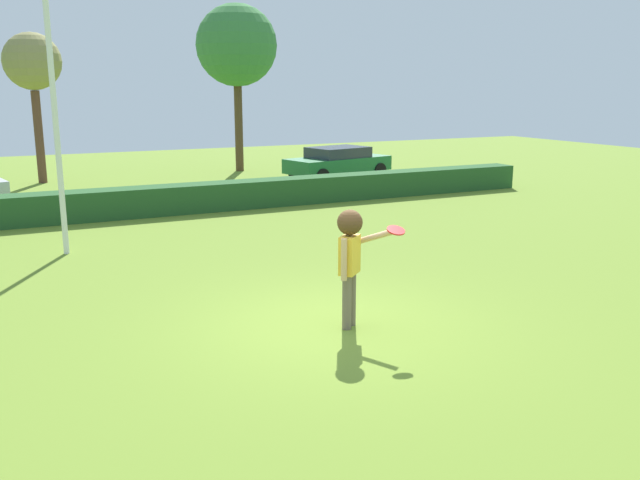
# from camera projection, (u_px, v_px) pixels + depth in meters

# --- Properties ---
(ground_plane) EXTENTS (60.00, 60.00, 0.00)m
(ground_plane) POSITION_uv_depth(u_px,v_px,m) (335.00, 325.00, 10.42)
(ground_plane) COLOR olive
(person) EXTENTS (0.82, 0.52, 1.81)m
(person) POSITION_uv_depth(u_px,v_px,m) (350.00, 251.00, 10.09)
(person) COLOR #6D5F51
(person) RESTS_ON ground
(frisbee) EXTENTS (0.27, 0.26, 0.11)m
(frisbee) POSITION_uv_depth(u_px,v_px,m) (396.00, 230.00, 9.87)
(frisbee) COLOR red
(lamppost) EXTENTS (0.24, 0.24, 5.62)m
(lamppost) POSITION_uv_depth(u_px,v_px,m) (54.00, 108.00, 14.18)
(lamppost) COLOR silver
(lamppost) RESTS_ON ground
(hedge_row) EXTENTS (24.50, 0.90, 0.80)m
(hedge_row) POSITION_uv_depth(u_px,v_px,m) (169.00, 200.00, 19.43)
(hedge_row) COLOR #245024
(hedge_row) RESTS_ON ground
(parked_car_green) EXTENTS (4.48, 2.61, 1.25)m
(parked_car_green) POSITION_uv_depth(u_px,v_px,m) (338.00, 161.00, 26.59)
(parked_car_green) COLOR #1E6633
(parked_car_green) RESTS_ON ground
(bare_elm_tree) EXTENTS (2.06, 2.06, 5.48)m
(bare_elm_tree) POSITION_uv_depth(u_px,v_px,m) (32.00, 64.00, 24.73)
(bare_elm_tree) COLOR brown
(bare_elm_tree) RESTS_ON ground
(oak_tree) EXTENTS (3.36, 3.36, 6.89)m
(oak_tree) POSITION_uv_depth(u_px,v_px,m) (237.00, 46.00, 28.14)
(oak_tree) COLOR #513923
(oak_tree) RESTS_ON ground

